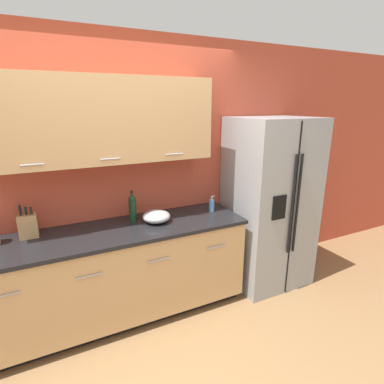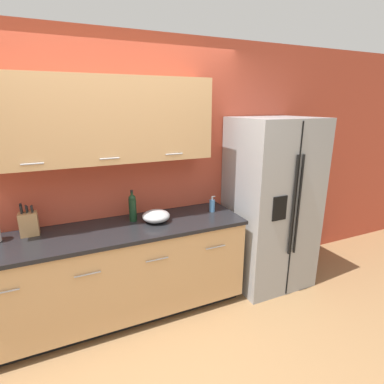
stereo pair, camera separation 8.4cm
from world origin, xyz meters
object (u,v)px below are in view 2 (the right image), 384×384
knife_block (29,223)px  soap_dispenser (212,205)px  mixing_bowl (156,216)px  refrigerator (271,204)px  wine_bottle (133,207)px

knife_block → soap_dispenser: 1.68m
knife_block → soap_dispenser: size_ratio=1.72×
soap_dispenser → mixing_bowl: bearing=-177.1°
refrigerator → mixing_bowl: 1.29m
refrigerator → mixing_bowl: refrigerator is taller
soap_dispenser → wine_bottle: bearing=174.3°
refrigerator → mixing_bowl: size_ratio=7.14×
knife_block → wine_bottle: bearing=-2.2°
refrigerator → knife_block: refrigerator is taller
wine_bottle → mixing_bowl: size_ratio=1.17×
wine_bottle → refrigerator: bearing=-6.6°
soap_dispenser → refrigerator: bearing=-7.8°
refrigerator → wine_bottle: bearing=173.4°
soap_dispenser → mixing_bowl: (-0.61, -0.03, -0.01)m
wine_bottle → mixing_bowl: bearing=-29.8°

